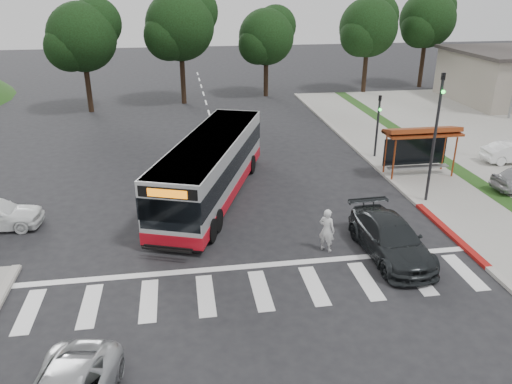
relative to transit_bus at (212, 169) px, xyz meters
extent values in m
plane|color=black|center=(1.08, -3.79, -1.58)|extent=(140.00, 140.00, 0.00)
cube|color=gray|center=(12.08, 4.21, -1.52)|extent=(4.00, 40.00, 0.12)
cube|color=#9E9991|center=(10.08, 4.21, -1.51)|extent=(0.30, 40.00, 0.15)
cube|color=maroon|center=(10.08, -5.79, -1.51)|extent=(0.32, 6.00, 0.15)
cube|color=silver|center=(1.08, -8.79, -1.58)|extent=(18.00, 2.60, 0.01)
cylinder|color=#8E3917|center=(10.08, 0.61, -0.31)|extent=(0.10, 0.10, 2.30)
cylinder|color=#8E3917|center=(13.68, 0.61, -0.31)|extent=(0.10, 0.10, 2.30)
cylinder|color=#8E3917|center=(10.08, 1.81, -0.31)|extent=(0.10, 0.10, 2.30)
cylinder|color=#8E3917|center=(13.68, 1.81, -0.31)|extent=(0.10, 0.10, 2.30)
cube|color=#8E3917|center=(11.88, 1.21, 0.99)|extent=(4.20, 1.60, 0.12)
cube|color=#8E3917|center=(11.88, 1.26, 1.14)|extent=(4.20, 1.32, 0.51)
cube|color=black|center=(11.88, 1.81, -0.26)|extent=(3.80, 0.06, 1.60)
cube|color=gray|center=(11.88, 1.21, -1.01)|extent=(3.60, 0.40, 0.08)
cylinder|color=black|center=(10.68, -2.29, 1.67)|extent=(0.14, 0.14, 6.50)
imported|color=black|center=(10.68, -2.29, 4.42)|extent=(0.16, 0.20, 1.00)
sphere|color=#19E533|center=(10.68, -2.47, 4.07)|extent=(0.18, 0.18, 0.18)
cylinder|color=black|center=(10.68, 4.71, 0.42)|extent=(0.14, 0.14, 4.00)
imported|color=black|center=(10.68, 4.71, 1.92)|extent=(0.16, 0.20, 1.00)
sphere|color=#19E533|center=(10.68, 4.53, 1.57)|extent=(0.18, 0.18, 0.18)
cylinder|color=black|center=(17.08, 24.21, 0.72)|extent=(0.44, 0.44, 4.40)
sphere|color=black|center=(17.08, 24.21, 4.72)|extent=(5.60, 5.60, 5.60)
sphere|color=black|center=(18.20, 25.05, 5.72)|extent=(4.20, 4.20, 4.20)
sphere|color=black|center=(16.10, 23.51, 4.02)|extent=(3.92, 3.92, 3.92)
cylinder|color=black|center=(24.08, 26.21, 0.84)|extent=(0.44, 0.44, 4.84)
sphere|color=black|center=(24.08, 26.21, 5.24)|extent=(5.60, 5.60, 5.60)
sphere|color=black|center=(25.20, 27.05, 6.34)|extent=(4.20, 4.20, 4.20)
sphere|color=black|center=(23.10, 25.51, 4.47)|extent=(3.92, 3.92, 3.92)
cylinder|color=black|center=(-0.92, 22.21, 0.84)|extent=(0.44, 0.44, 4.84)
sphere|color=black|center=(-0.92, 22.21, 5.24)|extent=(6.00, 6.00, 6.00)
sphere|color=black|center=(0.28, 23.11, 6.34)|extent=(4.50, 4.50, 4.50)
sphere|color=black|center=(-1.97, 21.46, 4.47)|extent=(4.20, 4.20, 4.20)
cylinder|color=black|center=(7.08, 24.21, 0.40)|extent=(0.44, 0.44, 3.96)
sphere|color=black|center=(7.08, 24.21, 4.00)|extent=(5.20, 5.20, 5.20)
sphere|color=black|center=(8.12, 24.99, 4.90)|extent=(3.90, 3.90, 3.90)
sphere|color=black|center=(6.17, 23.56, 3.37)|extent=(3.64, 3.64, 3.64)
cylinder|color=black|center=(-8.92, 20.21, 0.62)|extent=(0.44, 0.44, 4.40)
sphere|color=black|center=(-8.92, 20.21, 4.62)|extent=(5.60, 5.60, 5.60)
sphere|color=black|center=(-7.80, 21.05, 5.62)|extent=(4.20, 4.20, 4.20)
sphere|color=black|center=(-9.90, 19.51, 3.92)|extent=(3.92, 3.92, 3.92)
imported|color=silver|center=(4.25, -6.29, -0.65)|extent=(0.81, 0.79, 1.87)
imported|color=#212426|center=(6.70, -7.08, -0.82)|extent=(2.33, 5.30, 1.52)
camera|label=1|loc=(-1.47, -23.87, 8.76)|focal=35.00mm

